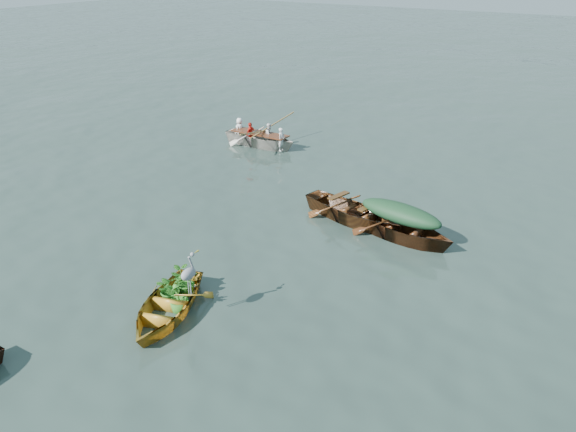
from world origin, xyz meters
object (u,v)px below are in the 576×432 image
object	(u,v)px
green_tarp_boat	(398,238)
rowed_boat	(260,146)
yellow_dinghy	(167,315)
open_wooden_boat	(352,222)
heron	(189,281)

from	to	relation	value
green_tarp_boat	rowed_boat	distance (m)	8.91
yellow_dinghy	green_tarp_boat	distance (m)	6.61
green_tarp_boat	rowed_boat	world-z (taller)	rowed_boat
yellow_dinghy	open_wooden_boat	size ratio (longest dim) A/B	0.75
rowed_boat	heron	xyz separation A→B (m)	(5.40, -10.27, 0.92)
open_wooden_boat	heron	world-z (taller)	heron
yellow_dinghy	green_tarp_boat	world-z (taller)	green_tarp_boat
yellow_dinghy	heron	distance (m)	1.07
rowed_boat	green_tarp_boat	bearing A→B (deg)	-120.65
yellow_dinghy	open_wooden_boat	bearing A→B (deg)	59.89
rowed_boat	heron	bearing A→B (deg)	-152.59
green_tarp_boat	open_wooden_boat	distance (m)	1.53
open_wooden_boat	heron	distance (m)	6.13
open_wooden_boat	rowed_boat	xyz separation A→B (m)	(-6.18, 4.26, 0.00)
heron	yellow_dinghy	bearing A→B (deg)	-174.81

